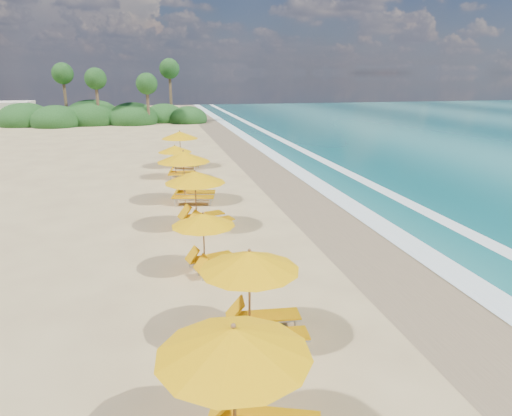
# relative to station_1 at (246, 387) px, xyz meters

# --- Properties ---
(ground) EXTENTS (160.00, 160.00, 0.00)m
(ground) POSITION_rel_station_1_xyz_m (2.56, 10.67, -1.43)
(ground) COLOR tan
(ground) RESTS_ON ground
(wet_sand) EXTENTS (4.00, 160.00, 0.01)m
(wet_sand) POSITION_rel_station_1_xyz_m (6.56, 10.67, -1.42)
(wet_sand) COLOR #8E7754
(wet_sand) RESTS_ON ground
(surf_foam) EXTENTS (4.00, 160.00, 0.01)m
(surf_foam) POSITION_rel_station_1_xyz_m (9.26, 10.67, -1.40)
(surf_foam) COLOR white
(surf_foam) RESTS_ON ground
(station_1) EXTENTS (3.28, 3.22, 2.55)m
(station_1) POSITION_rel_station_1_xyz_m (0.00, 0.00, 0.00)
(station_1) COLOR olive
(station_1) RESTS_ON ground
(station_2) EXTENTS (2.71, 2.54, 2.39)m
(station_2) POSITION_rel_station_1_xyz_m (0.98, 3.50, -0.09)
(station_2) COLOR olive
(station_2) RESTS_ON ground
(station_3) EXTENTS (2.56, 2.48, 2.06)m
(station_3) POSITION_rel_station_1_xyz_m (0.35, 7.79, -0.27)
(station_3) COLOR olive
(station_3) RESTS_ON ground
(station_4) EXTENTS (3.17, 3.08, 2.52)m
(station_4) POSITION_rel_station_1_xyz_m (0.56, 12.29, -0.02)
(station_4) COLOR olive
(station_4) RESTS_ON ground
(station_5) EXTENTS (3.21, 3.08, 2.65)m
(station_5) POSITION_rel_station_1_xyz_m (0.42, 16.42, 0.05)
(station_5) COLOR olive
(station_5) RESTS_ON ground
(station_6) EXTENTS (2.44, 2.31, 2.09)m
(station_6) POSITION_rel_station_1_xyz_m (0.24, 22.12, -0.26)
(station_6) COLOR olive
(station_6) RESTS_ON ground
(station_7) EXTENTS (3.34, 3.32, 2.54)m
(station_7) POSITION_rel_station_1_xyz_m (0.80, 25.50, -0.01)
(station_7) COLOR olive
(station_7) RESTS_ON ground
(treeline) EXTENTS (25.80, 8.80, 9.74)m
(treeline) POSITION_rel_station_1_xyz_m (-7.38, 56.19, -0.43)
(treeline) COLOR #163D14
(treeline) RESTS_ON ground
(beach_building) EXTENTS (7.00, 5.00, 2.80)m
(beach_building) POSITION_rel_station_1_xyz_m (-19.44, 58.67, -0.03)
(beach_building) COLOR beige
(beach_building) RESTS_ON ground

